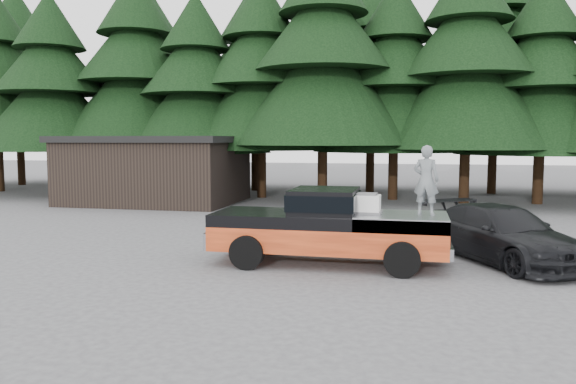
% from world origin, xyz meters
% --- Properties ---
extents(ground, '(120.00, 120.00, 0.00)m').
position_xyz_m(ground, '(0.00, 0.00, 0.00)').
color(ground, '#454648').
rests_on(ground, ground).
extents(pickup_truck, '(6.00, 2.04, 1.33)m').
position_xyz_m(pickup_truck, '(1.49, 0.02, 0.67)').
color(pickup_truck, '#E95421').
rests_on(pickup_truck, ground).
extents(truck_cab, '(1.66, 1.90, 0.59)m').
position_xyz_m(truck_cab, '(1.39, 0.02, 1.62)').
color(truck_cab, black).
rests_on(truck_cab, pickup_truck).
extents(air_compressor, '(0.66, 0.55, 0.44)m').
position_xyz_m(air_compressor, '(2.45, -0.03, 1.55)').
color(air_compressor, white).
rests_on(air_compressor, pickup_truck).
extents(man_on_bed, '(0.70, 0.55, 1.69)m').
position_xyz_m(man_on_bed, '(3.86, 0.06, 2.17)').
color(man_on_bed, slate).
rests_on(man_on_bed, pickup_truck).
extents(parked_car, '(4.33, 5.33, 1.45)m').
position_xyz_m(parked_car, '(5.81, 1.29, 0.73)').
color(parked_car, black).
rests_on(parked_car, ground).
extents(utility_building, '(8.40, 6.40, 3.30)m').
position_xyz_m(utility_building, '(-9.00, 12.00, 1.67)').
color(utility_building, black).
rests_on(utility_building, ground).
extents(treeline, '(60.15, 16.05, 17.50)m').
position_xyz_m(treeline, '(0.42, 17.20, 7.72)').
color(treeline, black).
rests_on(treeline, ground).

